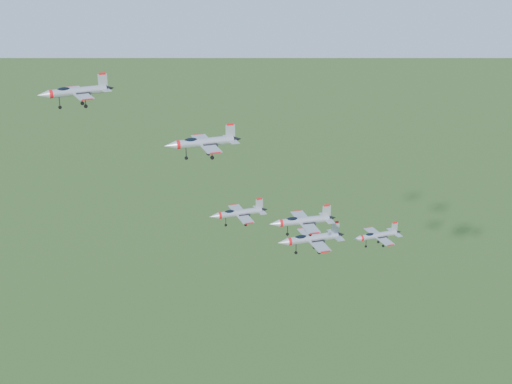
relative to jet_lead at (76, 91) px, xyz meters
name	(u,v)px	position (x,y,z in m)	size (l,w,h in m)	color
jet_lead	(76,91)	(0.00, 0.00, 0.00)	(13.06, 10.78, 3.49)	#A0A4AC
jet_left_high	(203,142)	(18.91, -9.78, -8.47)	(13.64, 11.30, 3.64)	#A0A4AC
jet_right_high	(302,221)	(30.27, -25.33, -18.89)	(11.44, 9.58, 3.06)	#A0A4AC
jet_left_low	(238,213)	(28.26, -2.61, -25.77)	(11.83, 9.79, 3.16)	#A0A4AC
jet_right_low	(311,238)	(36.21, -17.48, -26.42)	(12.95, 10.76, 3.46)	#A0A4AC
jet_trail	(377,235)	(52.79, -13.71, -30.37)	(10.63, 8.78, 2.84)	#A0A4AC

